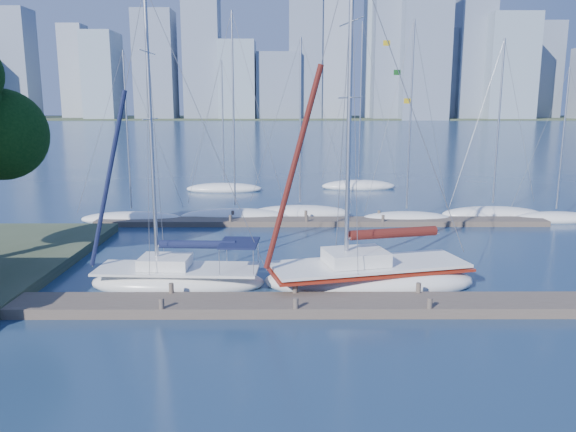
{
  "coord_description": "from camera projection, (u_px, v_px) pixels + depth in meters",
  "views": [
    {
      "loc": [
        -0.37,
        -20.75,
        7.86
      ],
      "look_at": [
        -0.27,
        4.0,
        2.95
      ],
      "focal_mm": 35.0,
      "sensor_mm": 36.0,
      "label": 1
    }
  ],
  "objects": [
    {
      "name": "bg_boat_3",
      "position": [
        406.0,
        218.0,
        38.35
      ],
      "size": [
        6.53,
        3.72,
        13.57
      ],
      "rotation": [
        0.0,
        0.0,
        0.28
      ],
      "color": "white",
      "rests_on": "ground"
    },
    {
      "name": "bg_boat_6",
      "position": [
        224.0,
        188.0,
        52.04
      ],
      "size": [
        7.37,
        4.35,
        12.12
      ],
      "rotation": [
        0.0,
        0.0,
        -0.33
      ],
      "color": "white",
      "rests_on": "ground"
    },
    {
      "name": "far_dock",
      "position": [
        321.0,
        222.0,
        37.55
      ],
      "size": [
        30.0,
        1.8,
        0.36
      ],
      "primitive_type": "cube",
      "color": "brown",
      "rests_on": "ground"
    },
    {
      "name": "far_shore",
      "position": [
        286.0,
        118.0,
        335.77
      ],
      "size": [
        800.0,
        100.0,
        1.5
      ],
      "primitive_type": "cube",
      "color": "#38472D",
      "rests_on": "ground"
    },
    {
      "name": "ground",
      "position": [
        295.0,
        310.0,
        21.89
      ],
      "size": [
        700.0,
        700.0,
        0.0
      ],
      "primitive_type": "plane",
      "color": "navy",
      "rests_on": "ground"
    },
    {
      "name": "bg_boat_5",
      "position": [
        556.0,
        218.0,
        38.6
      ],
      "size": [
        6.07,
        4.01,
        10.6
      ],
      "rotation": [
        0.0,
        0.0,
        -0.4
      ],
      "color": "white",
      "rests_on": "ground"
    },
    {
      "name": "bg_boat_2",
      "position": [
        300.0,
        213.0,
        40.08
      ],
      "size": [
        7.65,
        3.86,
        12.72
      ],
      "rotation": [
        0.0,
        0.0,
        -0.21
      ],
      "color": "white",
      "rests_on": "ground"
    },
    {
      "name": "bg_boat_1",
      "position": [
        235.0,
        215.0,
        39.15
      ],
      "size": [
        7.93,
        5.04,
        14.27
      ],
      "rotation": [
        0.0,
        0.0,
        -0.4
      ],
      "color": "white",
      "rests_on": "ground"
    },
    {
      "name": "sailboat_maroon",
      "position": [
        369.0,
        263.0,
        24.48
      ],
      "size": [
        9.64,
        5.11,
        14.59
      ],
      "rotation": [
        0.0,
        0.0,
        0.24
      ],
      "color": "white",
      "rests_on": "ground"
    },
    {
      "name": "skyline",
      "position": [
        316.0,
        50.0,
        299.88
      ],
      "size": [
        503.51,
        51.31,
        121.91
      ],
      "color": "#8397A9",
      "rests_on": "ground"
    },
    {
      "name": "sailboat_navy",
      "position": [
        177.0,
        263.0,
        24.39
      ],
      "size": [
        7.69,
        2.86,
        13.06
      ],
      "rotation": [
        0.0,
        0.0,
        -0.05
      ],
      "color": "white",
      "rests_on": "ground"
    },
    {
      "name": "near_dock",
      "position": [
        295.0,
        305.0,
        21.85
      ],
      "size": [
        26.0,
        2.0,
        0.4
      ],
      "primitive_type": "cube",
      "color": "brown",
      "rests_on": "ground"
    },
    {
      "name": "bg_boat_4",
      "position": [
        492.0,
        214.0,
        39.87
      ],
      "size": [
        7.53,
        4.4,
        12.6
      ],
      "rotation": [
        0.0,
        0.0,
        0.31
      ],
      "color": "white",
      "rests_on": "ground"
    },
    {
      "name": "bg_boat_7",
      "position": [
        359.0,
        185.0,
        53.58
      ],
      "size": [
        7.34,
        3.7,
        15.68
      ],
      "rotation": [
        0.0,
        0.0,
        -0.19
      ],
      "color": "white",
      "rests_on": "ground"
    },
    {
      "name": "bg_boat_0",
      "position": [
        132.0,
        218.0,
        38.37
      ],
      "size": [
        7.27,
        3.88,
        11.67
      ],
      "rotation": [
        0.0,
        0.0,
        0.28
      ],
      "color": "white",
      "rests_on": "ground"
    }
  ]
}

